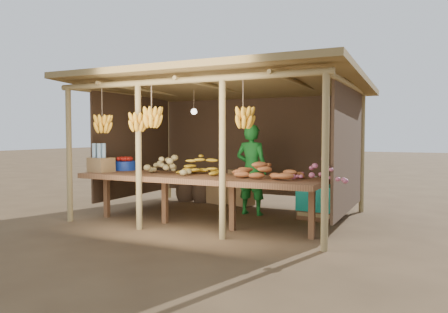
% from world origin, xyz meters
% --- Properties ---
extents(ground, '(60.00, 60.00, 0.00)m').
position_xyz_m(ground, '(0.00, 0.00, 0.00)').
color(ground, brown).
rests_on(ground, ground).
extents(stall_structure, '(4.70, 3.50, 2.43)m').
position_xyz_m(stall_structure, '(-0.04, -0.12, 1.91)').
color(stall_structure, '#A28954').
rests_on(stall_structure, ground).
extents(counter, '(3.90, 1.05, 0.80)m').
position_xyz_m(counter, '(0.00, -0.95, 0.74)').
color(counter, brown).
rests_on(counter, ground).
extents(potato_heap, '(0.96, 0.58, 0.36)m').
position_xyz_m(potato_heap, '(-0.54, -0.95, 0.98)').
color(potato_heap, olive).
rests_on(potato_heap, counter).
extents(sweet_potato_heap, '(1.19, 0.89, 0.36)m').
position_xyz_m(sweet_potato_heap, '(1.05, -0.86, 0.98)').
color(sweet_potato_heap, '#A95A2B').
rests_on(sweet_potato_heap, counter).
extents(onion_heap, '(0.82, 0.59, 0.35)m').
position_xyz_m(onion_heap, '(1.90, -0.87, 0.98)').
color(onion_heap, '#AF556D').
rests_on(onion_heap, counter).
extents(banana_pile, '(0.71, 0.54, 0.35)m').
position_xyz_m(banana_pile, '(-0.04, -0.75, 0.97)').
color(banana_pile, gold).
rests_on(banana_pile, counter).
extents(tomato_basin, '(0.46, 0.46, 0.24)m').
position_xyz_m(tomato_basin, '(-1.68, -0.61, 0.90)').
color(tomato_basin, navy).
rests_on(tomato_basin, counter).
extents(bottle_box, '(0.43, 0.37, 0.48)m').
position_xyz_m(bottle_box, '(-1.79, -1.09, 0.99)').
color(bottle_box, olive).
rests_on(bottle_box, counter).
extents(vendor, '(0.60, 0.41, 1.62)m').
position_xyz_m(vendor, '(0.37, 0.37, 0.81)').
color(vendor, '#1A7525').
rests_on(vendor, ground).
extents(tarp_crate, '(0.67, 0.60, 0.74)m').
position_xyz_m(tarp_crate, '(1.52, 0.48, 0.30)').
color(tarp_crate, brown).
rests_on(tarp_crate, ground).
extents(carton_stack, '(1.04, 0.50, 0.71)m').
position_xyz_m(carton_stack, '(-0.33, 1.15, 0.31)').
color(carton_stack, olive).
rests_on(carton_stack, ground).
extents(burlap_sacks, '(0.82, 0.43, 0.58)m').
position_xyz_m(burlap_sacks, '(-1.30, 1.20, 0.25)').
color(burlap_sacks, '#4A3422').
rests_on(burlap_sacks, ground).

